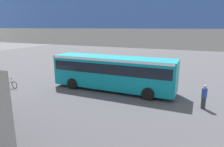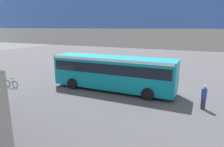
% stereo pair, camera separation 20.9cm
% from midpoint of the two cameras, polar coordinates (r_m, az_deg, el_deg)
% --- Properties ---
extents(ground, '(80.00, 80.00, 0.00)m').
position_cam_midpoint_polar(ground, '(18.90, 1.90, -4.73)').
color(ground, '#424247').
extents(city_bus, '(11.54, 2.85, 3.15)m').
position_cam_midpoint_polar(city_bus, '(18.41, -0.10, 0.87)').
color(city_bus, '#0C8493').
rests_on(city_bus, ground).
extents(bicycle_blue, '(1.77, 0.44, 0.96)m').
position_cam_midpoint_polar(bicycle_blue, '(21.84, -27.34, -2.74)').
color(bicycle_blue, black).
rests_on(bicycle_blue, ground).
extents(pedestrian, '(0.38, 0.38, 1.79)m').
position_cam_midpoint_polar(pedestrian, '(15.87, 24.53, -6.13)').
color(pedestrian, '#2D2D38').
rests_on(pedestrian, ground).
extents(lane_dash_leftmost, '(2.00, 0.20, 0.01)m').
position_cam_midpoint_polar(lane_dash_leftmost, '(20.66, 15.41, -3.63)').
color(lane_dash_leftmost, silver).
rests_on(lane_dash_leftmost, ground).
extents(lane_dash_left, '(2.00, 0.20, 0.01)m').
position_cam_midpoint_polar(lane_dash_left, '(21.56, 4.86, -2.50)').
color(lane_dash_left, silver).
rests_on(lane_dash_left, ground).
extents(lane_dash_centre, '(2.00, 0.20, 0.01)m').
position_cam_midpoint_polar(lane_dash_centre, '(23.12, -4.55, -1.41)').
color(lane_dash_centre, silver).
rests_on(lane_dash_centre, ground).
extents(pedestrian_overpass, '(29.86, 2.60, 6.87)m').
position_cam_midpoint_polar(pedestrian_overpass, '(9.23, -23.13, 7.93)').
color(pedestrian_overpass, '#9E9E99').
rests_on(pedestrian_overpass, ground).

